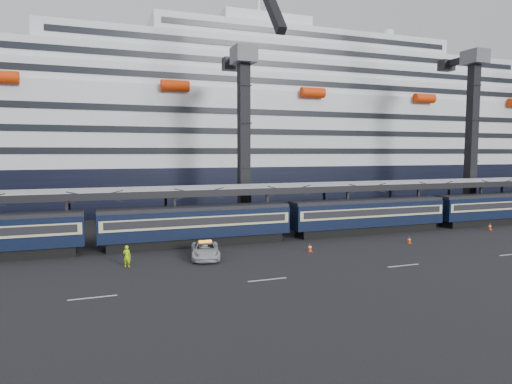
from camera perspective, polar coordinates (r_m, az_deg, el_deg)
ground at (r=51.99m, az=27.45°, el=-5.86°), size 260.00×260.00×0.00m
train at (r=55.86m, az=16.69°, el=-2.51°), size 133.05×3.00×4.05m
canopy at (r=61.55m, az=17.99°, el=0.98°), size 130.00×6.25×5.53m
cruise_ship at (r=88.38m, az=4.54°, el=6.94°), size 214.09×28.84×34.00m
crane_dark_near at (r=55.89m, az=-1.40°, el=7.70°), size 4.50×17.75×35.08m
crane_dark_mid at (r=74.25m, az=25.64°, el=7.64°), size 4.50×18.24×39.64m
pickup_truck at (r=40.42m, az=-6.36°, el=-7.26°), size 3.41×5.55×1.44m
worker at (r=38.65m, az=-15.84°, el=-7.73°), size 0.77×0.68×1.78m
traffic_cone_b at (r=43.23m, az=6.76°, el=-6.87°), size 0.42×0.42×0.84m
traffic_cone_c at (r=49.33m, az=18.61°, el=-5.68°), size 0.37×0.37×0.74m
traffic_cone_d at (r=61.58m, az=27.19°, el=-3.84°), size 0.43×0.43×0.85m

